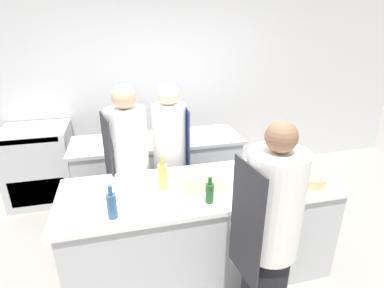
% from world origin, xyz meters
% --- Properties ---
extents(ground_plane, '(16.00, 16.00, 0.00)m').
position_xyz_m(ground_plane, '(0.00, 0.00, 0.00)').
color(ground_plane, gray).
extents(wall_back, '(8.00, 0.06, 2.80)m').
position_xyz_m(wall_back, '(0.00, 2.13, 1.40)').
color(wall_back, silver).
rests_on(wall_back, ground_plane).
extents(prep_counter, '(2.39, 0.83, 0.91)m').
position_xyz_m(prep_counter, '(0.00, 0.00, 0.46)').
color(prep_counter, '#B7BABC').
rests_on(prep_counter, ground_plane).
extents(pass_counter, '(2.03, 0.69, 0.91)m').
position_xyz_m(pass_counter, '(-0.22, 1.21, 0.46)').
color(pass_counter, '#B7BABC').
rests_on(pass_counter, ground_plane).
extents(oven_range, '(0.80, 0.70, 0.99)m').
position_xyz_m(oven_range, '(-1.69, 1.73, 0.49)').
color(oven_range, '#B7BABC').
rests_on(oven_range, ground_plane).
extents(chef_at_prep_near, '(0.41, 0.39, 1.69)m').
position_xyz_m(chef_at_prep_near, '(0.27, -0.71, 0.84)').
color(chef_at_prep_near, black).
rests_on(chef_at_prep_near, ground_plane).
extents(chef_at_stove, '(0.37, 0.35, 1.67)m').
position_xyz_m(chef_at_stove, '(-0.14, 0.74, 0.84)').
color(chef_at_stove, black).
rests_on(chef_at_stove, ground_plane).
extents(chef_at_pass_far, '(0.43, 0.41, 1.71)m').
position_xyz_m(chef_at_pass_far, '(-0.58, 0.56, 0.85)').
color(chef_at_pass_far, black).
rests_on(chef_at_pass_far, ground_plane).
extents(bottle_olive_oil, '(0.09, 0.09, 0.32)m').
position_xyz_m(bottle_olive_oil, '(0.73, -0.06, 1.04)').
color(bottle_olive_oil, '#5B2319').
rests_on(bottle_olive_oil, prep_counter).
extents(bottle_vinegar, '(0.07, 0.07, 0.22)m').
position_xyz_m(bottle_vinegar, '(-0.01, -0.25, 1.00)').
color(bottle_vinegar, '#19471E').
rests_on(bottle_vinegar, prep_counter).
extents(bottle_wine, '(0.07, 0.07, 0.26)m').
position_xyz_m(bottle_wine, '(-0.74, -0.28, 1.01)').
color(bottle_wine, '#2D5175').
rests_on(bottle_wine, prep_counter).
extents(bottle_cooking_oil, '(0.08, 0.08, 0.24)m').
position_xyz_m(bottle_cooking_oil, '(0.94, 0.30, 1.01)').
color(bottle_cooking_oil, black).
rests_on(bottle_cooking_oil, prep_counter).
extents(bottle_sauce, '(0.08, 0.08, 0.30)m').
position_xyz_m(bottle_sauce, '(-0.33, 0.04, 1.03)').
color(bottle_sauce, '#B2A84C').
rests_on(bottle_sauce, prep_counter).
extents(bottle_water, '(0.08, 0.08, 0.24)m').
position_xyz_m(bottle_water, '(-0.51, -0.18, 1.00)').
color(bottle_water, silver).
rests_on(bottle_water, prep_counter).
extents(bowl_mixing_large, '(0.26, 0.26, 0.06)m').
position_xyz_m(bowl_mixing_large, '(0.53, -0.10, 0.94)').
color(bowl_mixing_large, navy).
rests_on(bowl_mixing_large, prep_counter).
extents(bowl_prep_small, '(0.26, 0.26, 0.09)m').
position_xyz_m(bowl_prep_small, '(0.92, -0.20, 0.95)').
color(bowl_prep_small, tan).
rests_on(bowl_prep_small, prep_counter).
extents(cutting_board, '(0.39, 0.21, 0.01)m').
position_xyz_m(cutting_board, '(0.02, 0.00, 0.92)').
color(cutting_board, tan).
rests_on(cutting_board, prep_counter).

